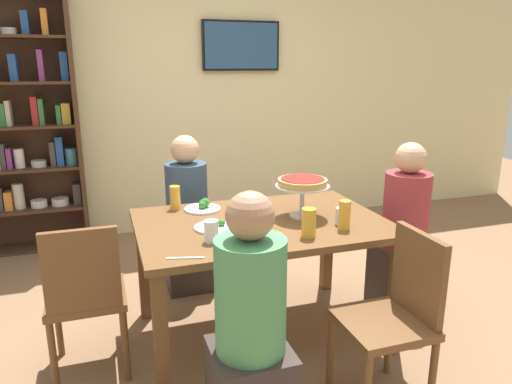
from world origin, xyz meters
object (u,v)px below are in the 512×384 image
water_glass_clear_far (342,216)px  cutlery_fork_near (242,202)px  chair_head_west (85,293)px  salad_plate_near_diner (215,227)px  bookshelf (11,128)px  beer_glass_amber_spare (309,223)px  deep_dish_pizza_stand (303,185)px  beer_glass_amber_short (345,215)px  diner_near_left (251,340)px  chair_near_right (396,311)px  dining_table (261,236)px  diner_far_left (188,224)px  television (241,46)px  diner_head_east (404,240)px  water_glass_clear_near (211,231)px  beer_glass_amber_tall (175,198)px  salad_plate_far_diner (203,207)px  cutlery_knife_near (185,258)px

water_glass_clear_far → cutlery_fork_near: water_glass_clear_far is taller
chair_head_west → salad_plate_near_diner: bearing=4.5°
bookshelf → beer_glass_amber_spare: bearing=-53.6°
deep_dish_pizza_stand → beer_glass_amber_short: 0.33m
diner_near_left → beer_glass_amber_spare: 0.74m
chair_head_west → chair_near_right: same height
diner_near_left → beer_glass_amber_short: bearing=-54.4°
dining_table → diner_far_left: 0.85m
diner_far_left → salad_plate_near_diner: (0.01, -0.83, 0.26)m
diner_far_left → water_glass_clear_far: (0.72, -0.99, 0.30)m
salad_plate_near_diner → water_glass_clear_far: bearing=-12.5°
television → salad_plate_near_diner: (-0.81, -2.15, -1.05)m
diner_head_east → cutlery_fork_near: bearing=-20.5°
diner_far_left → beer_glass_amber_short: size_ratio=6.97×
chair_head_west → beer_glass_amber_spare: 1.22m
beer_glass_amber_spare → deep_dish_pizza_stand: bearing=72.1°
beer_glass_amber_spare → water_glass_clear_near: 0.52m
diner_head_east → beer_glass_amber_tall: (-1.46, 0.38, 0.32)m
chair_head_west → salad_plate_far_diner: 0.88m
chair_near_right → deep_dish_pizza_stand: 0.90m
diner_near_left → salad_plate_far_diner: bearing=-2.1°
beer_glass_amber_tall → cutlery_fork_near: bearing=0.2°
diner_head_east → chair_head_west: (-2.02, -0.12, -0.01)m
cutlery_fork_near → beer_glass_amber_spare: bearing=80.7°
dining_table → water_glass_clear_near: (-0.35, -0.24, 0.15)m
diner_near_left → cutlery_fork_near: diner_near_left is taller
chair_near_right → water_glass_clear_far: size_ratio=8.91×
diner_head_east → deep_dish_pizza_stand: diner_head_east is taller
chair_near_right → salad_plate_far_diner: 1.32m
dining_table → diner_near_left: size_ratio=1.25×
diner_far_left → beer_glass_amber_tall: (-0.14, -0.39, 0.32)m
chair_head_west → water_glass_clear_far: bearing=-4.1°
beer_glass_amber_spare → water_glass_clear_near: beer_glass_amber_spare is taller
deep_dish_pizza_stand → beer_glass_amber_short: deep_dish_pizza_stand is taller
dining_table → beer_glass_amber_spare: beer_glass_amber_spare is taller
deep_dish_pizza_stand → salad_plate_far_diner: (-0.54, 0.32, -0.18)m
salad_plate_near_diner → salad_plate_far_diner: (0.01, 0.36, 0.01)m
dining_table → bookshelf: 2.59m
salad_plate_near_diner → cutlery_knife_near: salad_plate_near_diner is taller
diner_near_left → deep_dish_pizza_stand: 1.07m
cutlery_fork_near → cutlery_knife_near: (-0.53, -0.81, 0.00)m
salad_plate_far_diner → water_glass_clear_near: 0.56m
dining_table → diner_far_left: (-0.30, 0.79, -0.16)m
salad_plate_near_diner → cutlery_fork_near: size_ratio=1.22×
bookshelf → beer_glass_amber_spare: (1.72, -2.34, -0.29)m
cutlery_fork_near → bookshelf: bearing=-66.6°
water_glass_clear_near → television: bearing=69.6°
diner_near_left → diner_far_left: bearing=-0.8°
bookshelf → beer_glass_amber_short: bearing=-49.5°
beer_glass_amber_tall → beer_glass_amber_short: (0.83, -0.68, 0.01)m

